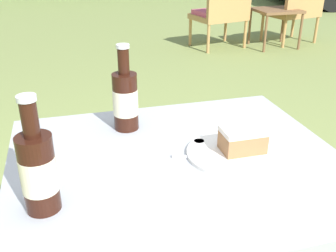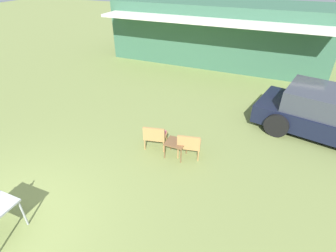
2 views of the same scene
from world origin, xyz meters
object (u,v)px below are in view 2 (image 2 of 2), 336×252
Objects in this scene: wicker_chair_cushioned at (155,135)px; wicker_chair_plain at (189,144)px; parked_car at (332,115)px; garden_side_table at (176,144)px.

wicker_chair_plain is at bearing 166.54° from wicker_chair_cushioned.
garden_side_table is (-3.75, -2.76, -0.26)m from parked_car.
garden_side_table is (0.65, -0.13, -0.02)m from wicker_chair_cushioned.
wicker_chair_cushioned is at bearing 168.65° from garden_side_table.
garden_side_table is at bearing 156.34° from wicker_chair_cushioned.
parked_car is 6.13× the size of wicker_chair_cushioned.
wicker_chair_plain is (0.98, -0.02, 0.00)m from wicker_chair_cushioned.
garden_side_table is at bearing -131.78° from parked_car.
wicker_chair_plain is at bearing -130.39° from parked_car.
parked_car is 4.66m from garden_side_table.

